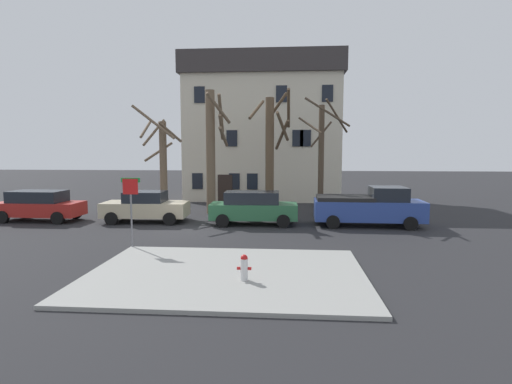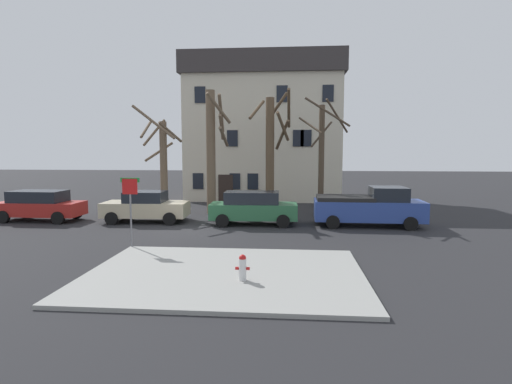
# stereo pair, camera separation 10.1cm
# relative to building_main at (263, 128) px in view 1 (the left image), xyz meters

# --- Properties ---
(ground_plane) EXTENTS (120.00, 120.00, 0.00)m
(ground_plane) POSITION_rel_building_main_xyz_m (-3.00, -13.97, -5.71)
(ground_plane) COLOR #262628
(sidewalk_slab) EXTENTS (8.53, 6.10, 0.12)m
(sidewalk_slab) POSITION_rel_building_main_xyz_m (0.13, -21.07, -5.65)
(sidewalk_slab) COLOR #999993
(sidewalk_slab) RESTS_ON ground_plane
(building_main) EXTENTS (12.45, 7.13, 11.26)m
(building_main) POSITION_rel_building_main_xyz_m (0.00, 0.00, 0.00)
(building_main) COLOR beige
(building_main) RESTS_ON ground_plane
(tree_bare_near) EXTENTS (2.62, 2.79, 6.51)m
(tree_bare_near) POSITION_rel_building_main_xyz_m (-5.60, -9.27, -2.46)
(tree_bare_near) COLOR brown
(tree_bare_near) RESTS_ON ground_plane
(tree_bare_mid) EXTENTS (1.57, 2.10, 7.53)m
(tree_bare_mid) POSITION_rel_building_main_xyz_m (-2.63, -8.72, -1.71)
(tree_bare_mid) COLOR brown
(tree_bare_mid) RESTS_ON ground_plane
(tree_bare_far) EXTENTS (2.57, 2.51, 7.54)m
(tree_bare_far) POSITION_rel_building_main_xyz_m (0.97, -7.99, -1.73)
(tree_bare_far) COLOR brown
(tree_bare_far) RESTS_ON ground_plane
(tree_bare_end) EXTENTS (2.98, 2.27, 6.87)m
(tree_bare_end) POSITION_rel_building_main_xyz_m (4.03, -8.76, -2.06)
(tree_bare_end) COLOR #4C3D2D
(tree_bare_end) RESTS_ON ground_plane
(car_red_wagon) EXTENTS (4.60, 2.05, 1.69)m
(car_red_wagon) POSITION_rel_building_main_xyz_m (-11.65, -12.17, -4.83)
(car_red_wagon) COLOR #AD231E
(car_red_wagon) RESTS_ON ground_plane
(car_beige_sedan) EXTENTS (4.60, 2.25, 1.68)m
(car_beige_sedan) POSITION_rel_building_main_xyz_m (-5.69, -12.00, -4.87)
(car_beige_sedan) COLOR #C6B793
(car_beige_sedan) RESTS_ON ground_plane
(car_green_wagon) EXTENTS (4.58, 2.06, 1.74)m
(car_green_wagon) POSITION_rel_building_main_xyz_m (0.21, -12.28, -4.81)
(car_green_wagon) COLOR #2D6B42
(car_green_wagon) RESTS_ON ground_plane
(pickup_truck_blue) EXTENTS (5.55, 2.42, 2.04)m
(pickup_truck_blue) POSITION_rel_building_main_xyz_m (6.23, -12.17, -4.73)
(pickup_truck_blue) COLOR #2D4799
(pickup_truck_blue) RESTS_ON ground_plane
(fire_hydrant) EXTENTS (0.42, 0.22, 0.76)m
(fire_hydrant) POSITION_rel_building_main_xyz_m (0.76, -21.80, -5.20)
(fire_hydrant) COLOR silver
(fire_hydrant) RESTS_ON sidewalk_slab
(street_sign_pole) EXTENTS (0.76, 0.07, 2.83)m
(street_sign_pole) POSITION_rel_building_main_xyz_m (-4.07, -18.04, -3.73)
(street_sign_pole) COLOR slate
(street_sign_pole) RESTS_ON ground_plane
(bicycle_leaning) EXTENTS (1.74, 0.26, 1.03)m
(bicycle_leaning) POSITION_rel_building_main_xyz_m (-7.08, -9.51, -5.34)
(bicycle_leaning) COLOR black
(bicycle_leaning) RESTS_ON ground_plane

